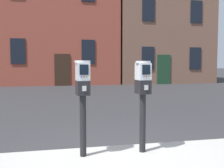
{
  "coord_description": "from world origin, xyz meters",
  "views": [
    {
      "loc": [
        -0.88,
        -3.93,
        1.43
      ],
      "look_at": [
        -0.03,
        -0.08,
        1.14
      ],
      "focal_mm": 43.86,
      "sensor_mm": 36.0,
      "label": 1
    }
  ],
  "objects": [
    {
      "name": "ground_plane",
      "position": [
        0.0,
        0.0,
        0.0
      ],
      "size": [
        160.0,
        160.0,
        0.0
      ],
      "primitive_type": "plane",
      "color": "#28282B"
    },
    {
      "name": "parking_meter_near_kerb",
      "position": [
        -0.47,
        -0.18,
        1.06
      ],
      "size": [
        0.23,
        0.26,
        1.34
      ],
      "rotation": [
        0.0,
        0.0,
        -1.51
      ],
      "color": "black",
      "rests_on": "sidewalk_slab"
    },
    {
      "name": "parking_meter_twin_adjacent",
      "position": [
        0.4,
        -0.18,
        1.06
      ],
      "size": [
        0.23,
        0.26,
        1.33
      ],
      "rotation": [
        0.0,
        0.0,
        -1.51
      ],
      "color": "black",
      "rests_on": "sidewalk_slab"
    },
    {
      "name": "townhouse_cream_stone",
      "position": [
        -0.71,
        17.81,
        6.15
      ],
      "size": [
        8.97,
        6.99,
        12.29
      ],
      "color": "brown",
      "rests_on": "ground_plane"
    },
    {
      "name": "townhouse_grey_stucco",
      "position": [
        7.57,
        17.35,
        5.05
      ],
      "size": [
        7.31,
        6.08,
        10.09
      ],
      "color": "brown",
      "rests_on": "ground_plane"
    }
  ]
}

